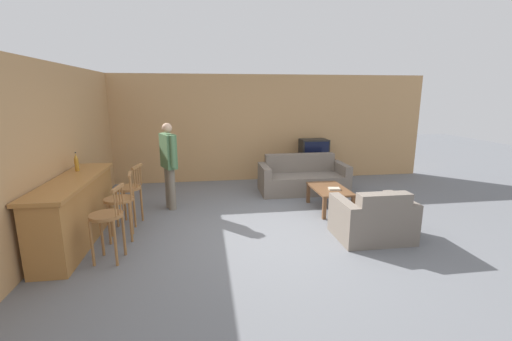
# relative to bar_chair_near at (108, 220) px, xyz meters

# --- Properties ---
(ground_plane) EXTENTS (24.00, 24.00, 0.00)m
(ground_plane) POSITION_rel_bar_chair_near_xyz_m (2.20, 0.49, -0.56)
(ground_plane) COLOR slate
(wall_back) EXTENTS (9.40, 0.08, 2.60)m
(wall_back) POSITION_rel_bar_chair_near_xyz_m (2.20, 4.07, 0.74)
(wall_back) COLOR tan
(wall_back) RESTS_ON ground_plane
(wall_left) EXTENTS (0.08, 8.58, 2.60)m
(wall_left) POSITION_rel_bar_chair_near_xyz_m (-0.95, 1.78, 0.74)
(wall_left) COLOR tan
(wall_left) RESTS_ON ground_plane
(bar_counter) EXTENTS (0.55, 2.26, 0.96)m
(bar_counter) POSITION_rel_bar_chair_near_xyz_m (-0.62, 0.67, -0.07)
(bar_counter) COLOR #A87038
(bar_counter) RESTS_ON ground_plane
(bar_chair_near) EXTENTS (0.47, 0.47, 1.01)m
(bar_chair_near) POSITION_rel_bar_chair_near_xyz_m (0.00, 0.00, 0.00)
(bar_chair_near) COLOR #996638
(bar_chair_near) RESTS_ON ground_plane
(bar_chair_mid) EXTENTS (0.48, 0.48, 1.01)m
(bar_chair_mid) POSITION_rel_bar_chair_near_xyz_m (-0.00, 0.69, 0.00)
(bar_chair_mid) COLOR #996638
(bar_chair_mid) RESTS_ON ground_plane
(bar_chair_far) EXTENTS (0.50, 0.50, 1.01)m
(bar_chair_far) POSITION_rel_bar_chair_near_xyz_m (-0.00, 1.32, 0.00)
(bar_chair_far) COLOR #996638
(bar_chair_far) RESTS_ON ground_plane
(couch_far) EXTENTS (1.91, 0.87, 0.81)m
(couch_far) POSITION_rel_bar_chair_near_xyz_m (3.39, 2.79, -0.27)
(couch_far) COLOR #70665B
(couch_far) RESTS_ON ground_plane
(armchair_near) EXTENTS (1.07, 0.83, 0.79)m
(armchair_near) POSITION_rel_bar_chair_near_xyz_m (3.72, 0.14, -0.27)
(armchair_near) COLOR #70665B
(armchair_near) RESTS_ON ground_plane
(coffee_table) EXTENTS (0.61, 1.02, 0.42)m
(coffee_table) POSITION_rel_bar_chair_near_xyz_m (3.55, 1.51, -0.20)
(coffee_table) COLOR brown
(coffee_table) RESTS_ON ground_plane
(tv_unit) EXTENTS (0.98, 0.49, 0.57)m
(tv_unit) POSITION_rel_bar_chair_near_xyz_m (3.94, 3.74, -0.27)
(tv_unit) COLOR #513823
(tv_unit) RESTS_ON ground_plane
(tv) EXTENTS (0.67, 0.47, 0.47)m
(tv) POSITION_rel_bar_chair_near_xyz_m (3.94, 3.74, 0.25)
(tv) COLOR black
(tv) RESTS_ON tv_unit
(bottle) EXTENTS (0.06, 0.06, 0.30)m
(bottle) POSITION_rel_bar_chair_near_xyz_m (-0.72, 1.19, 0.54)
(bottle) COLOR #B27A23
(bottle) RESTS_ON bar_counter
(book_on_table) EXTENTS (0.22, 0.18, 0.03)m
(book_on_table) POSITION_rel_bar_chair_near_xyz_m (3.59, 1.40, -0.12)
(book_on_table) COLOR #B7AD99
(book_on_table) RESTS_ON coffee_table
(person_by_window) EXTENTS (0.35, 0.55, 1.62)m
(person_by_window) POSITION_rel_bar_chair_near_xyz_m (0.59, 2.03, 0.36)
(person_by_window) COLOR #756B5B
(person_by_window) RESTS_ON ground_plane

